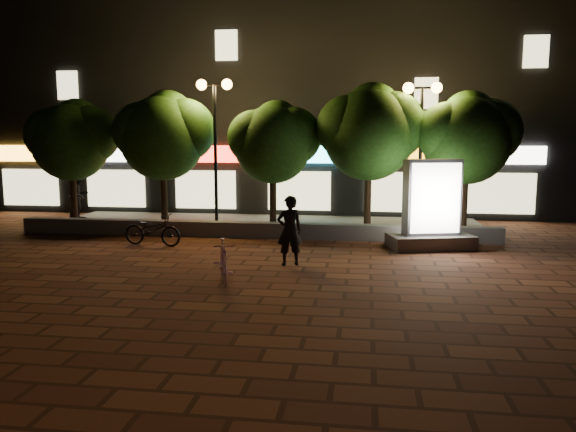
% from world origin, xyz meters
% --- Properties ---
extents(ground, '(80.00, 80.00, 0.00)m').
position_xyz_m(ground, '(0.00, 0.00, 0.00)').
color(ground, brown).
rests_on(ground, ground).
extents(retaining_wall, '(16.00, 0.45, 0.50)m').
position_xyz_m(retaining_wall, '(0.00, 4.00, 0.25)').
color(retaining_wall, '#5F5C58').
rests_on(retaining_wall, ground).
extents(sidewalk, '(16.00, 5.00, 0.08)m').
position_xyz_m(sidewalk, '(0.00, 6.50, 0.04)').
color(sidewalk, '#5F5C58').
rests_on(sidewalk, ground).
extents(building_block, '(28.00, 8.12, 11.30)m').
position_xyz_m(building_block, '(-0.01, 12.99, 5.00)').
color(building_block, black).
rests_on(building_block, ground).
extents(tree_far_left, '(3.36, 2.80, 4.63)m').
position_xyz_m(tree_far_left, '(-6.95, 5.46, 3.29)').
color(tree_far_left, black).
rests_on(tree_far_left, sidewalk).
extents(tree_left, '(3.60, 3.00, 4.89)m').
position_xyz_m(tree_left, '(-3.45, 5.46, 3.44)').
color(tree_left, black).
rests_on(tree_left, sidewalk).
extents(tree_mid, '(3.24, 2.70, 4.50)m').
position_xyz_m(tree_mid, '(0.55, 5.46, 3.22)').
color(tree_mid, black).
rests_on(tree_mid, sidewalk).
extents(tree_right, '(3.72, 3.10, 5.07)m').
position_xyz_m(tree_right, '(3.86, 5.46, 3.57)').
color(tree_right, black).
rests_on(tree_right, sidewalk).
extents(tree_far_right, '(3.48, 2.90, 4.76)m').
position_xyz_m(tree_far_right, '(7.05, 5.46, 3.37)').
color(tree_far_right, black).
rests_on(tree_far_right, sidewalk).
extents(street_lamp_left, '(1.26, 0.36, 5.18)m').
position_xyz_m(street_lamp_left, '(-1.50, 5.20, 4.03)').
color(street_lamp_left, black).
rests_on(street_lamp_left, sidewalk).
extents(street_lamp_right, '(1.26, 0.36, 4.98)m').
position_xyz_m(street_lamp_right, '(5.50, 5.20, 3.89)').
color(street_lamp_right, black).
rests_on(street_lamp_right, sidewalk).
extents(ad_kiosk, '(2.68, 1.83, 2.64)m').
position_xyz_m(ad_kiosk, '(5.66, 2.93, 1.07)').
color(ad_kiosk, '#5F5C58').
rests_on(ad_kiosk, ground).
extents(scooter_pink, '(0.95, 1.67, 0.97)m').
position_xyz_m(scooter_pink, '(0.56, -1.73, 0.48)').
color(scooter_pink, pink).
rests_on(scooter_pink, ground).
extents(rider, '(0.77, 0.63, 1.80)m').
position_xyz_m(rider, '(1.81, 0.16, 0.90)').
color(rider, black).
rests_on(rider, ground).
extents(scooter_parked, '(1.94, 0.91, 0.98)m').
position_xyz_m(scooter_parked, '(-2.67, 2.15, 0.49)').
color(scooter_parked, black).
rests_on(scooter_parked, ground).
extents(pedestrian, '(0.94, 1.08, 1.90)m').
position_xyz_m(pedestrian, '(-7.45, 6.59, 1.03)').
color(pedestrian, black).
rests_on(pedestrian, sidewalk).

